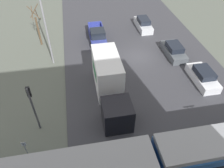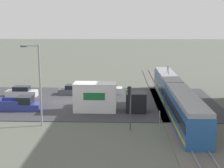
{
  "view_description": "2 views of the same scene",
  "coord_description": "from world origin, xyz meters",
  "px_view_note": "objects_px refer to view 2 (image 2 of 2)",
  "views": [
    {
      "loc": [
        7.35,
        21.49,
        15.55
      ],
      "look_at": [
        4.74,
        7.34,
        2.7
      ],
      "focal_mm": 35.0,
      "sensor_mm": 36.0,
      "label": 1
    },
    {
      "loc": [
        42.37,
        8.06,
        11.12
      ],
      "look_at": [
        2.32,
        6.64,
        3.06
      ],
      "focal_mm": 50.0,
      "sensor_mm": 36.0,
      "label": 2
    }
  ],
  "objects_px": {
    "light_rail_tram": "(175,96)",
    "traffic_light_pole": "(130,102)",
    "box_truck": "(105,98)",
    "no_parking_sign": "(160,119)",
    "sedan_car_0": "(22,92)",
    "sedan_car_2": "(73,90)",
    "pickup_truck": "(20,105)",
    "sedan_car_1": "(108,89)",
    "street_lamp_near_crossing": "(38,80)"
  },
  "relations": [
    {
      "from": "light_rail_tram",
      "to": "sedan_car_2",
      "type": "distance_m",
      "value": 16.26
    },
    {
      "from": "sedan_car_2",
      "to": "street_lamp_near_crossing",
      "type": "height_order",
      "value": "street_lamp_near_crossing"
    },
    {
      "from": "box_truck",
      "to": "sedan_car_0",
      "type": "bearing_deg",
      "value": -119.66
    },
    {
      "from": "pickup_truck",
      "to": "street_lamp_near_crossing",
      "type": "relative_size",
      "value": 0.62
    },
    {
      "from": "box_truck",
      "to": "no_parking_sign",
      "type": "xyz_separation_m",
      "value": [
        7.22,
        5.96,
        -0.37
      ]
    },
    {
      "from": "box_truck",
      "to": "pickup_truck",
      "type": "height_order",
      "value": "box_truck"
    },
    {
      "from": "sedan_car_2",
      "to": "sedan_car_1",
      "type": "bearing_deg",
      "value": 101.42
    },
    {
      "from": "box_truck",
      "to": "sedan_car_0",
      "type": "xyz_separation_m",
      "value": [
        -7.36,
        -12.93,
        -1.02
      ]
    },
    {
      "from": "light_rail_tram",
      "to": "traffic_light_pole",
      "type": "bearing_deg",
      "value": -36.34
    },
    {
      "from": "sedan_car_1",
      "to": "street_lamp_near_crossing",
      "type": "bearing_deg",
      "value": 157.31
    },
    {
      "from": "sedan_car_0",
      "to": "sedan_car_2",
      "type": "xyz_separation_m",
      "value": [
        -1.69,
        7.5,
        -0.03
      ]
    },
    {
      "from": "sedan_car_1",
      "to": "sedan_car_2",
      "type": "bearing_deg",
      "value": 101.42
    },
    {
      "from": "sedan_car_2",
      "to": "street_lamp_near_crossing",
      "type": "bearing_deg",
      "value": -5.01
    },
    {
      "from": "sedan_car_1",
      "to": "no_parking_sign",
      "type": "xyz_separation_m",
      "value": [
        17.34,
        6.08,
        0.67
      ]
    },
    {
      "from": "traffic_light_pole",
      "to": "box_truck",
      "type": "bearing_deg",
      "value": -156.21
    },
    {
      "from": "traffic_light_pole",
      "to": "no_parking_sign",
      "type": "height_order",
      "value": "traffic_light_pole"
    },
    {
      "from": "sedan_car_1",
      "to": "sedan_car_2",
      "type": "xyz_separation_m",
      "value": [
        1.07,
        -5.31,
        -0.02
      ]
    },
    {
      "from": "light_rail_tram",
      "to": "box_truck",
      "type": "distance_m",
      "value": 9.02
    },
    {
      "from": "light_rail_tram",
      "to": "traffic_light_pole",
      "type": "distance_m",
      "value": 10.15
    },
    {
      "from": "traffic_light_pole",
      "to": "light_rail_tram",
      "type": "bearing_deg",
      "value": 143.66
    },
    {
      "from": "box_truck",
      "to": "sedan_car_0",
      "type": "height_order",
      "value": "box_truck"
    },
    {
      "from": "traffic_light_pole",
      "to": "no_parking_sign",
      "type": "distance_m",
      "value": 3.5
    },
    {
      "from": "box_truck",
      "to": "sedan_car_0",
      "type": "distance_m",
      "value": 14.91
    },
    {
      "from": "sedan_car_1",
      "to": "traffic_light_pole",
      "type": "distance_m",
      "value": 17.22
    },
    {
      "from": "pickup_truck",
      "to": "sedan_car_2",
      "type": "distance_m",
      "value": 10.34
    },
    {
      "from": "sedan_car_1",
      "to": "sedan_car_2",
      "type": "relative_size",
      "value": 1.0
    },
    {
      "from": "box_truck",
      "to": "street_lamp_near_crossing",
      "type": "distance_m",
      "value": 9.37
    },
    {
      "from": "sedan_car_2",
      "to": "box_truck",
      "type": "bearing_deg",
      "value": 30.95
    },
    {
      "from": "sedan_car_2",
      "to": "no_parking_sign",
      "type": "distance_m",
      "value": 19.87
    },
    {
      "from": "sedan_car_2",
      "to": "sedan_car_0",
      "type": "bearing_deg",
      "value": -77.32
    },
    {
      "from": "no_parking_sign",
      "to": "pickup_truck",
      "type": "bearing_deg",
      "value": -113.93
    },
    {
      "from": "light_rail_tram",
      "to": "box_truck",
      "type": "relative_size",
      "value": 3.08
    },
    {
      "from": "sedan_car_0",
      "to": "no_parking_sign",
      "type": "relative_size",
      "value": 2.02
    },
    {
      "from": "light_rail_tram",
      "to": "no_parking_sign",
      "type": "height_order",
      "value": "light_rail_tram"
    },
    {
      "from": "box_truck",
      "to": "sedan_car_2",
      "type": "bearing_deg",
      "value": -149.05
    },
    {
      "from": "light_rail_tram",
      "to": "sedan_car_1",
      "type": "relative_size",
      "value": 6.16
    },
    {
      "from": "sedan_car_0",
      "to": "street_lamp_near_crossing",
      "type": "distance_m",
      "value": 15.06
    },
    {
      "from": "no_parking_sign",
      "to": "sedan_car_1",
      "type": "bearing_deg",
      "value": -160.68
    },
    {
      "from": "sedan_car_0",
      "to": "street_lamp_near_crossing",
      "type": "bearing_deg",
      "value": 25.51
    },
    {
      "from": "sedan_car_0",
      "to": "no_parking_sign",
      "type": "bearing_deg",
      "value": 52.34
    },
    {
      "from": "pickup_truck",
      "to": "no_parking_sign",
      "type": "bearing_deg",
      "value": 66.07
    },
    {
      "from": "pickup_truck",
      "to": "sedan_car_1",
      "type": "height_order",
      "value": "pickup_truck"
    },
    {
      "from": "light_rail_tram",
      "to": "sedan_car_1",
      "type": "bearing_deg",
      "value": -133.87
    },
    {
      "from": "pickup_truck",
      "to": "sedan_car_2",
      "type": "height_order",
      "value": "pickup_truck"
    },
    {
      "from": "sedan_car_0",
      "to": "sedan_car_2",
      "type": "height_order",
      "value": "sedan_car_0"
    },
    {
      "from": "traffic_light_pole",
      "to": "no_parking_sign",
      "type": "bearing_deg",
      "value": 79.58
    },
    {
      "from": "box_truck",
      "to": "no_parking_sign",
      "type": "relative_size",
      "value": 3.97
    },
    {
      "from": "sedan_car_0",
      "to": "no_parking_sign",
      "type": "height_order",
      "value": "no_parking_sign"
    },
    {
      "from": "box_truck",
      "to": "sedan_car_1",
      "type": "bearing_deg",
      "value": -179.33
    },
    {
      "from": "no_parking_sign",
      "to": "light_rail_tram",
      "type": "bearing_deg",
      "value": 161.26
    }
  ]
}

